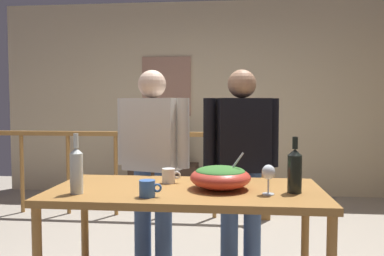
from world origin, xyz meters
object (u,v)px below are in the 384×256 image
(framed_picture, at_px, (166,86))
(person_standing_left, at_px, (153,153))
(wine_glass, at_px, (268,174))
(mug_blue, at_px, (148,189))
(stair_railing, at_px, (158,160))
(person_standing_right, at_px, (241,155))
(tv_console, at_px, (164,181))
(salad_bowl, at_px, (220,176))
(mug_white, at_px, (169,176))
(serving_table, at_px, (186,201))
(wine_bottle_dark, at_px, (295,170))
(flat_screen_tv, at_px, (164,144))
(wine_bottle_clear, at_px, (76,169))

(framed_picture, distance_m, person_standing_left, 2.62)
(wine_glass, distance_m, mug_blue, 0.65)
(person_standing_left, bearing_deg, stair_railing, -64.13)
(person_standing_right, bearing_deg, tv_console, -83.72)
(wine_glass, distance_m, person_standing_right, 0.80)
(tv_console, bearing_deg, salad_bowl, -74.13)
(wine_glass, bearing_deg, mug_white, 156.12)
(mug_blue, bearing_deg, serving_table, 52.51)
(mug_blue, bearing_deg, stair_railing, 99.20)
(framed_picture, distance_m, wine_bottle_dark, 3.55)
(mug_white, bearing_deg, framed_picture, 99.64)
(person_standing_left, xyz_separation_m, person_standing_right, (0.67, -0.00, -0.01))
(framed_picture, height_order, stair_railing, framed_picture)
(serving_table, bearing_deg, flat_screen_tv, 102.36)
(salad_bowl, height_order, wine_glass, salad_bowl)
(wine_glass, distance_m, mug_white, 0.64)
(mug_white, distance_m, person_standing_right, 0.71)
(person_standing_left, bearing_deg, wine_glass, 151.96)
(wine_glass, xyz_separation_m, wine_bottle_clear, (-1.03, -0.08, 0.02))
(serving_table, bearing_deg, salad_bowl, 0.05)
(flat_screen_tv, height_order, mug_blue, flat_screen_tv)
(framed_picture, height_order, mug_white, framed_picture)
(serving_table, relative_size, person_standing_right, 1.03)
(tv_console, bearing_deg, flat_screen_tv, -90.00)
(wine_glass, xyz_separation_m, wine_bottle_dark, (0.15, 0.06, 0.01))
(tv_console, xyz_separation_m, serving_table, (0.63, -2.91, 0.47))
(wine_glass, bearing_deg, stair_railing, 114.74)
(wine_bottle_clear, height_order, mug_white, wine_bottle_clear)
(wine_bottle_clear, relative_size, mug_blue, 2.72)
(wine_glass, xyz_separation_m, person_standing_left, (-0.79, 0.79, 0.00))
(tv_console, xyz_separation_m, wine_bottle_dark, (1.23, -2.97, 0.67))
(flat_screen_tv, bearing_deg, wine_bottle_dark, -67.23)
(wine_bottle_clear, bearing_deg, stair_railing, 89.29)
(stair_railing, distance_m, person_standing_right, 1.66)
(mug_blue, xyz_separation_m, person_standing_left, (-0.16, 0.91, 0.07))
(serving_table, relative_size, person_standing_left, 1.03)
(wine_bottle_clear, xyz_separation_m, wine_bottle_dark, (1.18, 0.13, -0.01))
(stair_railing, distance_m, wine_bottle_dark, 2.43)
(person_standing_right, bearing_deg, salad_bowl, 61.45)
(stair_railing, bearing_deg, framed_picture, 94.75)
(framed_picture, height_order, person_standing_right, framed_picture)
(salad_bowl, xyz_separation_m, mug_blue, (-0.37, -0.23, -0.03))
(framed_picture, xyz_separation_m, person_standing_right, (0.98, -2.53, -0.62))
(tv_console, relative_size, mug_blue, 7.47)
(salad_bowl, bearing_deg, person_standing_right, 78.52)
(serving_table, relative_size, wine_glass, 9.62)
(wine_bottle_clear, xyz_separation_m, person_standing_left, (0.24, 0.87, -0.02))
(framed_picture, bearing_deg, wine_bottle_clear, -88.88)
(wine_glass, relative_size, person_standing_left, 0.11)
(framed_picture, xyz_separation_m, flat_screen_tv, (0.01, -0.32, -0.78))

